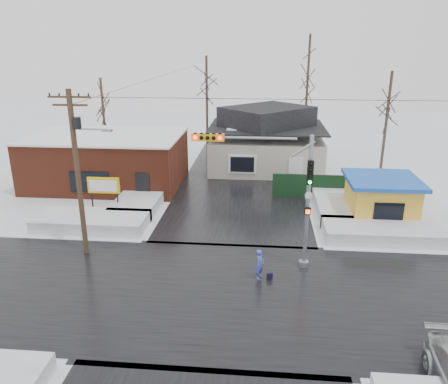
# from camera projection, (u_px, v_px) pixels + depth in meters

# --- Properties ---
(ground) EXTENTS (120.00, 120.00, 0.00)m
(ground) POSITION_uv_depth(u_px,v_px,m) (223.00, 293.00, 20.49)
(ground) COLOR white
(ground) RESTS_ON ground
(road_ns) EXTENTS (10.00, 120.00, 0.02)m
(road_ns) POSITION_uv_depth(u_px,v_px,m) (223.00, 293.00, 20.48)
(road_ns) COLOR black
(road_ns) RESTS_ON ground
(road_ew) EXTENTS (120.00, 10.00, 0.02)m
(road_ew) POSITION_uv_depth(u_px,v_px,m) (223.00, 293.00, 20.48)
(road_ew) COLOR black
(road_ew) RESTS_ON ground
(snowbank_nw) EXTENTS (7.00, 3.00, 0.80)m
(snowbank_nw) POSITION_uv_depth(u_px,v_px,m) (92.00, 221.00, 27.72)
(snowbank_nw) COLOR white
(snowbank_nw) RESTS_ON ground
(snowbank_ne) EXTENTS (7.00, 3.00, 0.80)m
(snowbank_ne) POSITION_uv_depth(u_px,v_px,m) (383.00, 232.00, 26.19)
(snowbank_ne) COLOR white
(snowbank_ne) RESTS_ON ground
(snowbank_nside_w) EXTENTS (3.00, 8.00, 0.80)m
(snowbank_nside_w) POSITION_uv_depth(u_px,v_px,m) (144.00, 196.00, 32.26)
(snowbank_nside_w) COLOR white
(snowbank_nside_w) RESTS_ON ground
(snowbank_nside_e) EXTENTS (3.00, 8.00, 0.80)m
(snowbank_nside_e) POSITION_uv_depth(u_px,v_px,m) (336.00, 202.00, 31.07)
(snowbank_nside_e) COLOR white
(snowbank_nside_e) RESTS_ON ground
(traffic_signal) EXTENTS (6.05, 0.68, 7.00)m
(traffic_signal) POSITION_uv_depth(u_px,v_px,m) (277.00, 184.00, 21.61)
(traffic_signal) COLOR gray
(traffic_signal) RESTS_ON ground
(utility_pole) EXTENTS (3.15, 0.44, 9.00)m
(utility_pole) POSITION_uv_depth(u_px,v_px,m) (78.00, 165.00, 22.80)
(utility_pole) COLOR #382619
(utility_pole) RESTS_ON ground
(brick_building) EXTENTS (12.20, 8.20, 4.12)m
(brick_building) POSITION_uv_depth(u_px,v_px,m) (108.00, 159.00, 35.82)
(brick_building) COLOR maroon
(brick_building) RESTS_ON ground
(marquee_sign) EXTENTS (2.20, 0.21, 2.55)m
(marquee_sign) POSITION_uv_depth(u_px,v_px,m) (104.00, 186.00, 29.57)
(marquee_sign) COLOR black
(marquee_sign) RESTS_ON ground
(house) EXTENTS (10.40, 8.40, 5.76)m
(house) POSITION_uv_depth(u_px,v_px,m) (266.00, 140.00, 40.20)
(house) COLOR beige
(house) RESTS_ON ground
(kiosk) EXTENTS (4.60, 4.60, 2.88)m
(kiosk) POSITION_uv_depth(u_px,v_px,m) (381.00, 199.00, 28.62)
(kiosk) COLOR yellow
(kiosk) RESTS_ON ground
(fence) EXTENTS (8.00, 0.12, 1.80)m
(fence) POSITION_uv_depth(u_px,v_px,m) (326.00, 186.00, 32.84)
(fence) COLOR black
(fence) RESTS_ON ground
(tree_far_left) EXTENTS (3.00, 3.00, 10.00)m
(tree_far_left) POSITION_uv_depth(u_px,v_px,m) (207.00, 77.00, 42.75)
(tree_far_left) COLOR #332821
(tree_far_left) RESTS_ON ground
(tree_far_mid) EXTENTS (3.00, 3.00, 12.00)m
(tree_far_mid) POSITION_uv_depth(u_px,v_px,m) (309.00, 60.00, 43.27)
(tree_far_mid) COLOR #332821
(tree_far_mid) RESTS_ON ground
(tree_far_right) EXTENTS (3.00, 3.00, 9.00)m
(tree_far_right) POSITION_uv_depth(u_px,v_px,m) (390.00, 94.00, 36.00)
(tree_far_right) COLOR #332821
(tree_far_right) RESTS_ON ground
(tree_far_west) EXTENTS (3.00, 3.00, 8.00)m
(tree_far_west) POSITION_uv_depth(u_px,v_px,m) (102.00, 95.00, 42.23)
(tree_far_west) COLOR #332821
(tree_far_west) RESTS_ON ground
(pedestrian) EXTENTS (0.56, 0.67, 1.56)m
(pedestrian) POSITION_uv_depth(u_px,v_px,m) (260.00, 265.00, 21.54)
(pedestrian) COLOR #4350BC
(pedestrian) RESTS_ON ground
(shopping_bag) EXTENTS (0.30, 0.21, 0.35)m
(shopping_bag) POSITION_uv_depth(u_px,v_px,m) (270.00, 277.00, 21.59)
(shopping_bag) COLOR black
(shopping_bag) RESTS_ON ground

